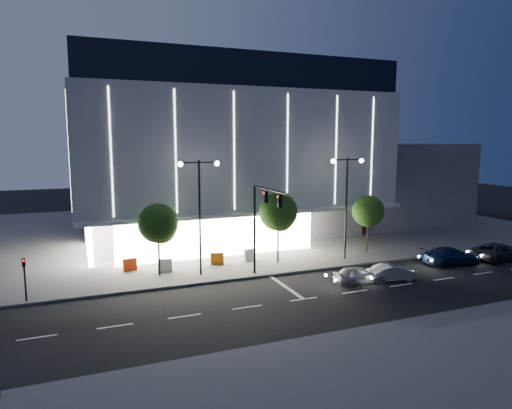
{
  "coord_description": "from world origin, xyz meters",
  "views": [
    {
      "loc": [
        -11.69,
        -27.3,
        10.46
      ],
      "look_at": [
        2.59,
        8.49,
        5.0
      ],
      "focal_mm": 32.0,
      "sensor_mm": 36.0,
      "label": 1
    }
  ],
  "objects": [
    {
      "name": "ground",
      "position": [
        0.0,
        0.0,
        0.0
      ],
      "size": [
        160.0,
        160.0,
        0.0
      ],
      "primitive_type": "plane",
      "color": "black",
      "rests_on": "ground"
    },
    {
      "name": "sidewalk_museum",
      "position": [
        5.0,
        24.0,
        0.07
      ],
      "size": [
        70.0,
        40.0,
        0.15
      ],
      "primitive_type": "cube",
      "color": "#474747",
      "rests_on": "ground"
    },
    {
      "name": "sidewalk_near",
      "position": [
        5.0,
        -12.0,
        0.07
      ],
      "size": [
        70.0,
        10.0,
        0.15
      ],
      "primitive_type": "cube",
      "color": "#474747",
      "rests_on": "ground"
    },
    {
      "name": "museum",
      "position": [
        2.98,
        22.31,
        9.27
      ],
      "size": [
        30.0,
        25.8,
        18.0
      ],
      "color": "#4C4C51",
      "rests_on": "ground"
    },
    {
      "name": "annex_building",
      "position": [
        26.0,
        24.0,
        5.0
      ],
      "size": [
        16.0,
        20.0,
        10.0
      ],
      "primitive_type": "cube",
      "color": "#4C4C51",
      "rests_on": "ground"
    },
    {
      "name": "traffic_mast",
      "position": [
        1.0,
        3.34,
        5.03
      ],
      "size": [
        0.33,
        5.89,
        7.07
      ],
      "color": "black",
      "rests_on": "ground"
    },
    {
      "name": "street_lamp_west",
      "position": [
        -3.0,
        6.0,
        5.96
      ],
      "size": [
        3.16,
        0.36,
        9.0
      ],
      "color": "black",
      "rests_on": "ground"
    },
    {
      "name": "street_lamp_east",
      "position": [
        10.0,
        6.0,
        5.96
      ],
      "size": [
        3.16,
        0.36,
        9.0
      ],
      "color": "black",
      "rests_on": "ground"
    },
    {
      "name": "ped_signal_far",
      "position": [
        -15.0,
        4.5,
        1.89
      ],
      "size": [
        0.22,
        0.24,
        3.0
      ],
      "color": "black",
      "rests_on": "ground"
    },
    {
      "name": "tree_left",
      "position": [
        -5.97,
        7.02,
        4.03
      ],
      "size": [
        3.02,
        3.02,
        5.72
      ],
      "color": "black",
      "rests_on": "ground"
    },
    {
      "name": "tree_mid",
      "position": [
        4.03,
        7.02,
        4.33
      ],
      "size": [
        3.25,
        3.25,
        6.15
      ],
      "color": "black",
      "rests_on": "ground"
    },
    {
      "name": "tree_right",
      "position": [
        13.03,
        7.02,
        3.88
      ],
      "size": [
        2.91,
        2.91,
        5.51
      ],
      "color": "black",
      "rests_on": "ground"
    },
    {
      "name": "car_lead",
      "position": [
        7.41,
        -0.0,
        0.65
      ],
      "size": [
        3.97,
        2.01,
        1.29
      ],
      "primitive_type": "imported",
      "rotation": [
        0.0,
        0.0,
        1.44
      ],
      "color": "gray",
      "rests_on": "ground"
    },
    {
      "name": "car_second",
      "position": [
        10.08,
        -0.36,
        0.61
      ],
      "size": [
        3.84,
        1.73,
        1.22
      ],
      "primitive_type": "imported",
      "rotation": [
        0.0,
        0.0,
        1.45
      ],
      "color": "silver",
      "rests_on": "ground"
    },
    {
      "name": "car_third",
      "position": [
        17.6,
        1.47,
        0.73
      ],
      "size": [
        5.15,
        2.41,
        1.46
      ],
      "primitive_type": "imported",
      "rotation": [
        0.0,
        0.0,
        1.5
      ],
      "color": "#112043",
      "rests_on": "ground"
    },
    {
      "name": "car_fourth",
      "position": [
        22.69,
        1.13,
        0.75
      ],
      "size": [
        5.58,
        2.99,
        1.49
      ],
      "primitive_type": "imported",
      "rotation": [
        0.0,
        0.0,
        1.67
      ],
      "color": "#323137",
      "rests_on": "ground"
    },
    {
      "name": "barrier_a",
      "position": [
        -7.97,
        9.07,
        0.65
      ],
      "size": [
        1.13,
        0.47,
        1.0
      ],
      "primitive_type": "cube",
      "rotation": [
        0.0,
        0.0,
        0.2
      ],
      "color": "red",
      "rests_on": "sidewalk_museum"
    },
    {
      "name": "barrier_b",
      "position": [
        -5.4,
        7.86,
        0.65
      ],
      "size": [
        1.13,
        0.5,
        1.0
      ],
      "primitive_type": "cube",
      "rotation": [
        0.0,
        0.0,
        -0.24
      ],
      "color": "silver",
      "rests_on": "sidewalk_museum"
    },
    {
      "name": "barrier_c",
      "position": [
        -0.99,
        8.24,
        0.65
      ],
      "size": [
        1.12,
        0.57,
        1.0
      ],
      "primitive_type": "cube",
      "rotation": [
        0.0,
        0.0,
        -0.31
      ],
      "color": "#C8620B",
      "rests_on": "sidewalk_museum"
    },
    {
      "name": "barrier_d",
      "position": [
        2.0,
        8.56,
        0.65
      ],
      "size": [
        1.12,
        0.59,
        1.0
      ],
      "primitive_type": "cube",
      "rotation": [
        0.0,
        0.0,
        0.32
      ],
      "color": "silver",
      "rests_on": "sidewalk_museum"
    }
  ]
}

